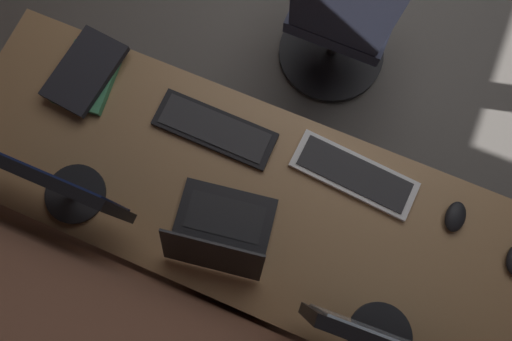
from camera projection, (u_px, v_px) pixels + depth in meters
The scene contains 9 objects.
desk at pixel (250, 202), 1.49m from camera, with size 2.08×0.67×0.73m.
drawer_pedestal at pixel (266, 227), 1.79m from camera, with size 0.40×0.51×0.69m.
monitor_primary at pixel (44, 179), 1.21m from camera, with size 0.51×0.20×0.39m.
laptop_leftmost at pixel (220, 232), 1.36m from camera, with size 0.35×0.31×0.19m.
keyboard_main at pixel (354, 174), 1.43m from camera, with size 0.43×0.17×0.02m.
keyboard_spare at pixel (215, 129), 1.47m from camera, with size 0.42×0.14×0.02m.
mouse_main at pixel (455, 217), 1.40m from camera, with size 0.06×0.10×0.03m, color black.
book_stack_near at pixel (86, 74), 1.50m from camera, with size 0.21×0.31×0.05m.
office_chair at pixel (341, 20), 1.88m from camera, with size 0.56×0.56×0.97m.
Camera 1 is at (-0.02, 2.05, 2.14)m, focal length 30.19 mm.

